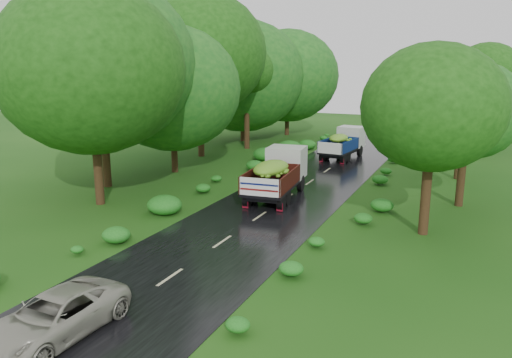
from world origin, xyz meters
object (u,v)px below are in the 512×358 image
Objects in this scene: truck_far at (344,142)px; car at (55,316)px; truck_near at (278,172)px; utility_pole at (419,111)px.

car is at bearing -85.37° from truck_far.
truck_near is 1.10× the size of truck_far.
utility_pole is (5.83, 32.37, 3.12)m from car.
truck_near is at bearing -116.62° from utility_pole.
truck_near reaches higher than car.
utility_pole reaches higher than truck_far.
utility_pole is at bearing 64.52° from truck_near.
truck_near is 13.29m from truck_far.
car is (-0.12, -16.52, -0.84)m from truck_near.
truck_near is at bearing -86.12° from truck_far.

